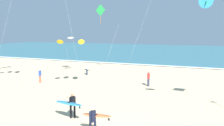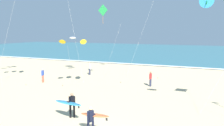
# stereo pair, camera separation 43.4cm
# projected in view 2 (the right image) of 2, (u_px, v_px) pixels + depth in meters

# --- Properties ---
(ocean_water) EXTENTS (160.00, 60.00, 0.08)m
(ocean_water) POSITION_uv_depth(u_px,v_px,m) (186.00, 51.00, 63.73)
(ocean_water) COLOR #336B7A
(ocean_water) RESTS_ON ground
(shoreline_foam) EXTENTS (160.00, 1.10, 0.01)m
(shoreline_foam) POSITION_uv_depth(u_px,v_px,m) (171.00, 66.00, 36.61)
(shoreline_foam) COLOR white
(shoreline_foam) RESTS_ON ocean_water
(surfer_lead) EXTENTS (2.02, 1.08, 1.71)m
(surfer_lead) POSITION_uv_depth(u_px,v_px,m) (92.00, 117.00, 12.31)
(surfer_lead) COLOR black
(surfer_lead) RESTS_ON ground
(surfer_trailing) EXTENTS (2.49, 1.20, 1.71)m
(surfer_trailing) POSITION_uv_depth(u_px,v_px,m) (70.00, 103.00, 14.72)
(surfer_trailing) COLOR black
(surfer_trailing) RESTS_ON ground
(kite_delta_cobalt_mid) EXTENTS (3.82, 1.45, 8.21)m
(kite_delta_cobalt_mid) POSITION_uv_depth(u_px,v_px,m) (207.00, 1.00, 14.43)
(kite_delta_cobalt_mid) COLOR #2D99DB
(kite_delta_cobalt_mid) RESTS_ON ground
(kite_diamond_emerald_far) EXTENTS (3.06, 0.63, 8.77)m
(kite_diamond_emerald_far) POSITION_uv_depth(u_px,v_px,m) (103.00, 12.00, 25.42)
(kite_diamond_emerald_far) COLOR green
(kite_diamond_emerald_far) RESTS_ON ground
(kite_arc_ivory_close) EXTENTS (3.46, 5.05, 5.17)m
(kite_arc_ivory_close) POSITION_uv_depth(u_px,v_px,m) (73.00, 41.00, 23.10)
(kite_arc_ivory_close) COLOR yellow
(kite_arc_ivory_close) RESTS_ON ground
(bystander_white_top) EXTENTS (0.39, 0.37, 1.59)m
(bystander_white_top) POSITION_uv_depth(u_px,v_px,m) (90.00, 69.00, 29.60)
(bystander_white_top) COLOR #2D334C
(bystander_white_top) RESTS_ON ground
(bystander_red_top) EXTENTS (0.23, 0.49, 1.59)m
(bystander_red_top) POSITION_uv_depth(u_px,v_px,m) (151.00, 79.00, 23.40)
(bystander_red_top) COLOR #2D334C
(bystander_red_top) RESTS_ON ground
(bystander_blue_top) EXTENTS (0.25, 0.49, 1.59)m
(bystander_blue_top) POSITION_uv_depth(u_px,v_px,m) (43.00, 75.00, 25.24)
(bystander_blue_top) COLOR #D8593F
(bystander_blue_top) RESTS_ON ground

